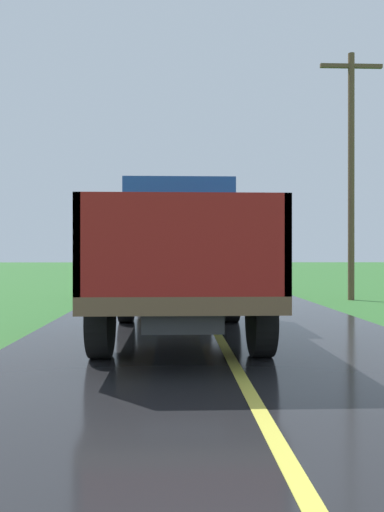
{
  "coord_description": "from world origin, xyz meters",
  "views": [
    {
      "loc": [
        -0.73,
        2.94,
        1.42
      ],
      "look_at": [
        -0.32,
        14.42,
        1.4
      ],
      "focal_mm": 34.35,
      "sensor_mm": 36.0,
      "label": 1
    }
  ],
  "objects": [
    {
      "name": "banana_truck_far",
      "position": [
        -0.72,
        21.67,
        1.48
      ],
      "size": [
        2.38,
        5.81,
        2.8
      ],
      "color": "#2D2D30",
      "rests_on": "road_surface"
    },
    {
      "name": "banana_truck_near",
      "position": [
        -0.65,
        11.91,
        1.46
      ],
      "size": [
        2.38,
        5.82,
        2.8
      ],
      "color": "#2D2D30",
      "rests_on": "road_surface"
    },
    {
      "name": "utility_pole_roadside",
      "position": [
        4.87,
        18.23,
        4.2
      ],
      "size": [
        1.98,
        0.2,
        7.81
      ],
      "color": "brown",
      "rests_on": "ground"
    }
  ]
}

